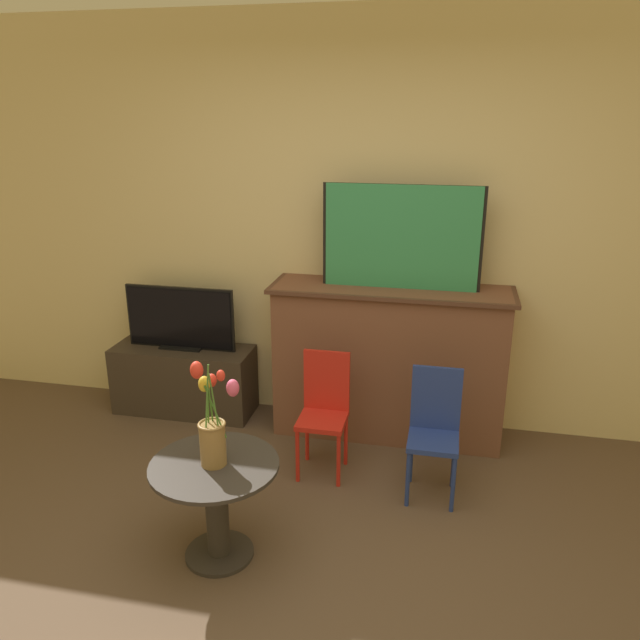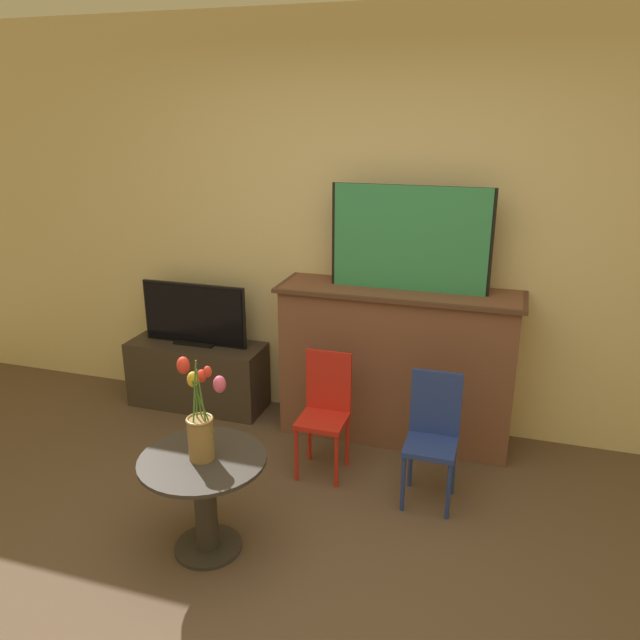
{
  "view_description": "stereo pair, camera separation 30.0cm",
  "coord_description": "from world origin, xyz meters",
  "px_view_note": "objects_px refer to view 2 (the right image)",
  "views": [
    {
      "loc": [
        0.55,
        -1.93,
        2.1
      ],
      "look_at": [
        -0.15,
        1.28,
        0.98
      ],
      "focal_mm": 35.0,
      "sensor_mm": 36.0,
      "label": 1
    },
    {
      "loc": [
        0.84,
        -1.85,
        2.1
      ],
      "look_at": [
        -0.15,
        1.28,
        0.98
      ],
      "focal_mm": 35.0,
      "sensor_mm": 36.0,
      "label": 2
    }
  ],
  "objects_px": {
    "painting": "(410,239)",
    "chair_red": "(325,406)",
    "tv_monitor": "(194,315)",
    "vase_tulips": "(201,423)",
    "chair_blue": "(433,431)"
  },
  "relations": [
    {
      "from": "vase_tulips",
      "to": "painting",
      "type": "bearing_deg",
      "value": 63.54
    },
    {
      "from": "chair_red",
      "to": "vase_tulips",
      "type": "bearing_deg",
      "value": -111.01
    },
    {
      "from": "painting",
      "to": "chair_blue",
      "type": "distance_m",
      "value": 1.17
    },
    {
      "from": "tv_monitor",
      "to": "chair_blue",
      "type": "xyz_separation_m",
      "value": [
        1.8,
        -0.66,
        -0.28
      ]
    },
    {
      "from": "tv_monitor",
      "to": "chair_red",
      "type": "xyz_separation_m",
      "value": [
        1.15,
        -0.55,
        -0.28
      ]
    },
    {
      "from": "tv_monitor",
      "to": "chair_blue",
      "type": "relative_size",
      "value": 1.06
    },
    {
      "from": "painting",
      "to": "chair_blue",
      "type": "xyz_separation_m",
      "value": [
        0.28,
        -0.65,
        -0.93
      ]
    },
    {
      "from": "tv_monitor",
      "to": "vase_tulips",
      "type": "xyz_separation_m",
      "value": [
        0.81,
        -1.44,
        0.0
      ]
    },
    {
      "from": "painting",
      "to": "chair_red",
      "type": "height_order",
      "value": "painting"
    },
    {
      "from": "tv_monitor",
      "to": "vase_tulips",
      "type": "distance_m",
      "value": 1.65
    },
    {
      "from": "painting",
      "to": "tv_monitor",
      "type": "bearing_deg",
      "value": 179.79
    },
    {
      "from": "painting",
      "to": "vase_tulips",
      "type": "relative_size",
      "value": 1.82
    },
    {
      "from": "tv_monitor",
      "to": "vase_tulips",
      "type": "bearing_deg",
      "value": -60.68
    },
    {
      "from": "tv_monitor",
      "to": "painting",
      "type": "bearing_deg",
      "value": -0.21
    },
    {
      "from": "tv_monitor",
      "to": "vase_tulips",
      "type": "height_order",
      "value": "vase_tulips"
    }
  ]
}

